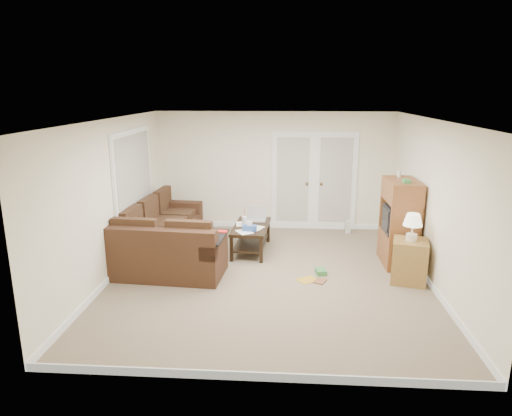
# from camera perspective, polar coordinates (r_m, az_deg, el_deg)

# --- Properties ---
(floor) EXTENTS (5.50, 5.50, 0.00)m
(floor) POSITION_cam_1_polar(r_m,az_deg,el_deg) (7.46, 1.58, -8.55)
(floor) COLOR gray
(floor) RESTS_ON ground
(ceiling) EXTENTS (5.00, 5.50, 0.02)m
(ceiling) POSITION_cam_1_polar(r_m,az_deg,el_deg) (6.88, 1.72, 10.98)
(ceiling) COLOR silver
(ceiling) RESTS_ON wall_back
(wall_left) EXTENTS (0.02, 5.50, 2.50)m
(wall_left) POSITION_cam_1_polar(r_m,az_deg,el_deg) (7.58, -17.59, 1.08)
(wall_left) COLOR white
(wall_left) RESTS_ON floor
(wall_right) EXTENTS (0.02, 5.50, 2.50)m
(wall_right) POSITION_cam_1_polar(r_m,az_deg,el_deg) (7.41, 21.34, 0.46)
(wall_right) COLOR white
(wall_right) RESTS_ON floor
(wall_back) EXTENTS (5.00, 0.02, 2.50)m
(wall_back) POSITION_cam_1_polar(r_m,az_deg,el_deg) (9.76, 2.28, 4.64)
(wall_back) COLOR white
(wall_back) RESTS_ON floor
(wall_front) EXTENTS (5.00, 0.02, 2.50)m
(wall_front) POSITION_cam_1_polar(r_m,az_deg,el_deg) (4.45, 0.24, -7.59)
(wall_front) COLOR white
(wall_front) RESTS_ON floor
(baseboards) EXTENTS (5.00, 5.50, 0.10)m
(baseboards) POSITION_cam_1_polar(r_m,az_deg,el_deg) (7.44, 1.58, -8.19)
(baseboards) COLOR silver
(baseboards) RESTS_ON floor
(french_doors) EXTENTS (1.80, 0.05, 2.13)m
(french_doors) POSITION_cam_1_polar(r_m,az_deg,el_deg) (9.78, 7.25, 3.27)
(french_doors) COLOR silver
(french_doors) RESTS_ON floor
(window_left) EXTENTS (0.05, 1.92, 1.42)m
(window_left) POSITION_cam_1_polar(r_m,az_deg,el_deg) (8.43, -15.09, 4.65)
(window_left) COLOR silver
(window_left) RESTS_ON wall_left
(sectional_sofa) EXTENTS (1.97, 2.99, 0.88)m
(sectional_sofa) POSITION_cam_1_polar(r_m,az_deg,el_deg) (8.24, -11.51, -4.01)
(sectional_sofa) COLOR #412819
(sectional_sofa) RESTS_ON floor
(coffee_table) EXTENTS (0.70, 1.27, 0.84)m
(coffee_table) POSITION_cam_1_polar(r_m,az_deg,el_deg) (8.51, -0.58, -3.61)
(coffee_table) COLOR black
(coffee_table) RESTS_ON floor
(tv_armoire) EXTENTS (0.51, 0.92, 1.58)m
(tv_armoire) POSITION_cam_1_polar(r_m,az_deg,el_deg) (8.15, 17.47, -1.68)
(tv_armoire) COLOR brown
(tv_armoire) RESTS_ON floor
(side_cabinet) EXTENTS (0.63, 0.63, 1.11)m
(side_cabinet) POSITION_cam_1_polar(r_m,az_deg,el_deg) (7.53, 18.65, -5.88)
(side_cabinet) COLOR olive
(side_cabinet) RESTS_ON floor
(space_heater) EXTENTS (0.11, 0.10, 0.27)m
(space_heater) POSITION_cam_1_polar(r_m,az_deg,el_deg) (9.81, 11.43, -2.28)
(space_heater) COLOR silver
(space_heater) RESTS_ON floor
(floor_magazine) EXTENTS (0.39, 0.38, 0.01)m
(floor_magazine) POSITION_cam_1_polar(r_m,az_deg,el_deg) (7.37, 6.44, -8.91)
(floor_magazine) COLOR #C08D22
(floor_magazine) RESTS_ON floor
(floor_greenbox) EXTENTS (0.19, 0.23, 0.08)m
(floor_greenbox) POSITION_cam_1_polar(r_m,az_deg,el_deg) (7.61, 8.12, -7.89)
(floor_greenbox) COLOR #3C8540
(floor_greenbox) RESTS_ON floor
(floor_book) EXTENTS (0.24, 0.27, 0.02)m
(floor_book) POSITION_cam_1_polar(r_m,az_deg,el_deg) (7.37, 7.40, -8.92)
(floor_book) COLOR brown
(floor_book) RESTS_ON floor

